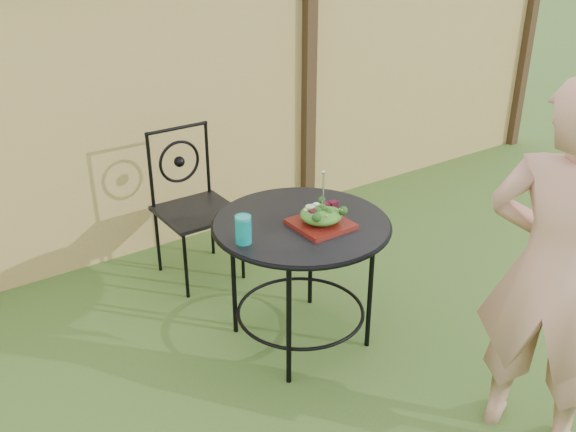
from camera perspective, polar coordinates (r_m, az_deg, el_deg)
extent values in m
plane|color=#254315|center=(3.13, 6.19, -18.26)|extent=(60.00, 60.00, 0.00)
cube|color=tan|center=(4.34, -12.65, 8.07)|extent=(8.00, 0.05, 1.80)
cube|color=black|center=(4.90, 1.82, 11.28)|extent=(0.09, 0.09, 1.90)
cube|color=black|center=(6.75, 20.36, 13.74)|extent=(0.09, 0.09, 1.90)
cylinder|color=black|center=(3.27, 1.20, -0.65)|extent=(0.90, 0.90, 0.02)
torus|color=black|center=(3.27, 1.20, -0.75)|extent=(0.92, 0.92, 0.02)
torus|color=black|center=(3.54, 1.12, -8.44)|extent=(0.70, 0.70, 0.02)
cylinder|color=black|center=(3.76, 2.02, -3.14)|extent=(0.03, 0.03, 0.71)
cylinder|color=black|center=(3.51, -4.85, -5.48)|extent=(0.03, 0.03, 0.71)
cylinder|color=black|center=(3.14, 0.08, -9.55)|extent=(0.03, 0.03, 0.71)
cylinder|color=black|center=(3.42, 7.32, -6.57)|extent=(0.03, 0.03, 0.71)
cube|color=black|center=(4.06, -8.05, 0.37)|extent=(0.46, 0.46, 0.03)
cylinder|color=black|center=(4.06, -9.86, 7.69)|extent=(0.42, 0.02, 0.02)
torus|color=black|center=(4.13, -9.64, 4.78)|extent=(0.28, 0.02, 0.28)
cylinder|color=black|center=(3.93, -9.07, -4.42)|extent=(0.02, 0.02, 0.44)
cylinder|color=black|center=(4.09, -4.07, -2.85)|extent=(0.02, 0.02, 0.44)
cylinder|color=black|center=(4.25, -11.50, -2.17)|extent=(0.02, 0.02, 0.44)
cylinder|color=black|center=(4.40, -6.77, -0.80)|extent=(0.02, 0.02, 0.44)
cylinder|color=black|center=(4.06, -12.14, 3.91)|extent=(0.02, 0.02, 0.50)
cylinder|color=black|center=(4.22, -7.18, 5.11)|extent=(0.02, 0.02, 0.50)
imported|color=tan|center=(2.83, 22.67, -4.72)|extent=(0.59, 0.71, 1.66)
cube|color=#410A09|center=(3.22, 2.93, -0.72)|extent=(0.27, 0.27, 0.02)
ellipsoid|color=#235614|center=(3.20, 2.95, 0.11)|extent=(0.21, 0.21, 0.08)
cylinder|color=silver|center=(3.15, 3.15, 2.29)|extent=(0.01, 0.01, 0.18)
cylinder|color=#0C8C88|center=(3.04, -3.99, -1.20)|extent=(0.08, 0.08, 0.14)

